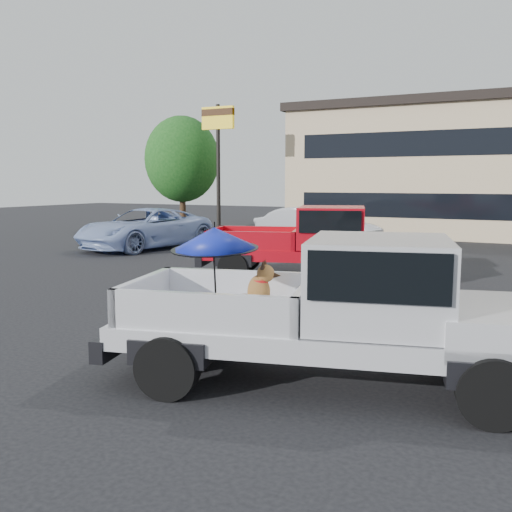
# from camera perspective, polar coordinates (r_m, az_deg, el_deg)

# --- Properties ---
(ground) EXTENTS (90.00, 90.00, 0.00)m
(ground) POSITION_cam_1_polar(r_m,az_deg,el_deg) (9.62, 5.60, -7.98)
(ground) COLOR black
(ground) RESTS_ON ground
(stripe_left) EXTENTS (0.12, 5.00, 0.01)m
(stripe_left) POSITION_cam_1_polar(r_m,az_deg,el_deg) (12.65, -3.87, -4.20)
(stripe_left) COLOR silver
(stripe_left) RESTS_ON ground
(motel_sign) EXTENTS (1.60, 0.22, 6.00)m
(motel_sign) POSITION_cam_1_polar(r_m,az_deg,el_deg) (26.37, -3.82, 11.99)
(motel_sign) COLOR black
(motel_sign) RESTS_ON ground
(tree_left) EXTENTS (3.96, 3.96, 6.02)m
(tree_left) POSITION_cam_1_polar(r_m,az_deg,el_deg) (30.98, -7.42, 9.56)
(tree_left) COLOR #332114
(tree_left) RESTS_ON ground
(silver_pickup) EXTENTS (5.99, 3.25, 2.06)m
(silver_pickup) POSITION_cam_1_polar(r_m,az_deg,el_deg) (7.17, 10.20, -4.77)
(silver_pickup) COLOR black
(silver_pickup) RESTS_ON ground
(red_pickup) EXTENTS (6.10, 3.57, 1.90)m
(red_pickup) POSITION_cam_1_polar(r_m,az_deg,el_deg) (15.11, 6.89, 1.64)
(red_pickup) COLOR black
(red_pickup) RESTS_ON ground
(silver_sedan) EXTENTS (5.19, 3.06, 1.62)m
(silver_sedan) POSITION_cam_1_polar(r_m,az_deg,el_deg) (21.15, 6.10, 2.67)
(silver_sedan) COLOR #AFB2B6
(silver_sedan) RESTS_ON ground
(blue_suv) EXTENTS (3.48, 5.90, 1.54)m
(blue_suv) POSITION_cam_1_polar(r_m,az_deg,el_deg) (22.25, -11.05, 2.71)
(blue_suv) COLOR #91A9D9
(blue_suv) RESTS_ON ground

